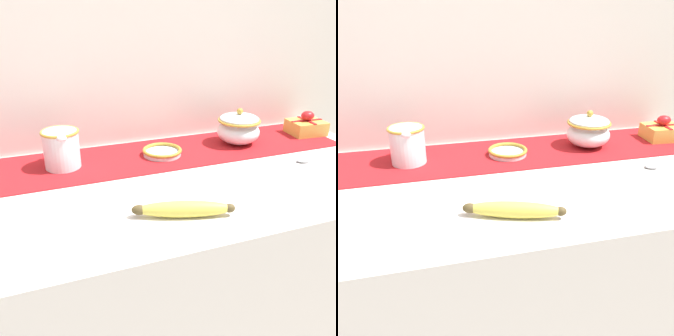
{
  "view_description": "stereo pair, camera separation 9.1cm",
  "coord_description": "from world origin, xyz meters",
  "views": [
    {
      "loc": [
        -0.25,
        -0.82,
        1.29
      ],
      "look_at": [
        0.04,
        -0.04,
        0.92
      ],
      "focal_mm": 40.0,
      "sensor_mm": 36.0,
      "label": 1
    },
    {
      "loc": [
        -0.16,
        -0.85,
        1.29
      ],
      "look_at": [
        0.04,
        -0.04,
        0.92
      ],
      "focal_mm": 40.0,
      "sensor_mm": 36.0,
      "label": 2
    }
  ],
  "objects": [
    {
      "name": "spoon",
      "position": [
        0.45,
        -0.03,
        0.88
      ],
      "size": [
        0.17,
        0.06,
        0.01
      ],
      "rotation": [
        0.0,
        0.0,
        -0.23
      ],
      "color": "#B7B7BC",
      "rests_on": "countertop"
    },
    {
      "name": "sugar_bowl",
      "position": [
        0.36,
        0.17,
        0.93
      ],
      "size": [
        0.14,
        0.14,
        0.12
      ],
      "color": "white",
      "rests_on": "countertop"
    },
    {
      "name": "small_dish",
      "position": [
        0.1,
        0.16,
        0.89
      ],
      "size": [
        0.12,
        0.12,
        0.02
      ],
      "color": "white",
      "rests_on": "countertop"
    },
    {
      "name": "cream_pitcher",
      "position": [
        -0.18,
        0.17,
        0.93
      ],
      "size": [
        0.1,
        0.12,
        0.11
      ],
      "color": "white",
      "rests_on": "countertop"
    },
    {
      "name": "table_runner",
      "position": [
        0.0,
        0.17,
        0.88
      ],
      "size": [
        1.35,
        0.26,
        0.0
      ],
      "primitive_type": "cube",
      "color": "#A8191E",
      "rests_on": "countertop"
    },
    {
      "name": "countertop",
      "position": [
        0.0,
        0.0,
        0.44
      ],
      "size": [
        1.47,
        0.62,
        0.87
      ],
      "primitive_type": "cube",
      "color": "silver",
      "rests_on": "ground_plane"
    },
    {
      "name": "gift_box",
      "position": [
        0.63,
        0.17,
        0.9
      ],
      "size": [
        0.12,
        0.11,
        0.08
      ],
      "rotation": [
        0.0,
        0.0,
        -0.08
      ],
      "color": "gold",
      "rests_on": "countertop"
    },
    {
      "name": "banana",
      "position": [
        0.03,
        -0.19,
        0.89
      ],
      "size": [
        0.22,
        0.1,
        0.04
      ],
      "rotation": [
        0.0,
        0.0,
        -0.32
      ],
      "color": "#DBCC4C",
      "rests_on": "countertop"
    },
    {
      "name": "back_wall",
      "position": [
        0.0,
        0.33,
        1.2
      ],
      "size": [
        2.27,
        0.04,
        2.4
      ],
      "primitive_type": "cube",
      "color": "silver",
      "rests_on": "ground_plane"
    }
  ]
}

